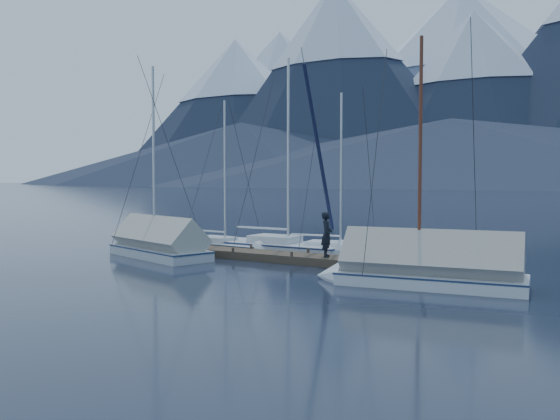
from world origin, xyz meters
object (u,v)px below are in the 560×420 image
object	(u,v)px
sailboat_open_right	(350,253)
sailboat_covered_near	(414,272)
sailboat_open_left	(232,248)
sailboat_covered_far	(153,246)
sailboat_open_mid	(298,250)
person	(327,234)

from	to	relation	value
sailboat_open_right	sailboat_covered_near	distance (m)	7.41
sailboat_open_left	sailboat_covered_far	size ratio (longest dim) A/B	0.86
sailboat_open_mid	sailboat_open_right	distance (m)	2.50
sailboat_covered_far	person	xyz separation A→B (m)	(8.01, 1.72, 0.81)
sailboat_open_right	person	distance (m)	3.17
sailboat_open_left	sailboat_open_mid	world-z (taller)	sailboat_open_mid
sailboat_open_mid	sailboat_covered_near	distance (m)	8.94
sailboat_covered_near	person	distance (m)	5.34
sailboat_covered_far	sailboat_open_mid	bearing A→B (deg)	38.64
sailboat_open_left	sailboat_open_mid	xyz separation A→B (m)	(3.35, 0.69, 0.04)
sailboat_covered_far	person	bearing A→B (deg)	12.15
sailboat_open_left	sailboat_open_mid	bearing A→B (deg)	11.55
sailboat_open_left	sailboat_covered_far	world-z (taller)	sailboat_covered_far
sailboat_open_right	person	bearing A→B (deg)	-83.50
sailboat_open_left	sailboat_covered_near	bearing A→B (deg)	-22.03
sailboat_covered_near	sailboat_covered_far	size ratio (longest dim) A/B	0.96
sailboat_open_left	sailboat_open_mid	distance (m)	3.42
sailboat_open_left	sailboat_open_right	distance (m)	5.92
sailboat_open_left	sailboat_covered_far	xyz separation A→B (m)	(-1.87, -3.49, 0.32)
sailboat_open_left	sailboat_covered_far	distance (m)	3.97
sailboat_open_mid	person	distance (m)	3.87
sailboat_open_left	sailboat_open_right	bearing A→B (deg)	11.46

